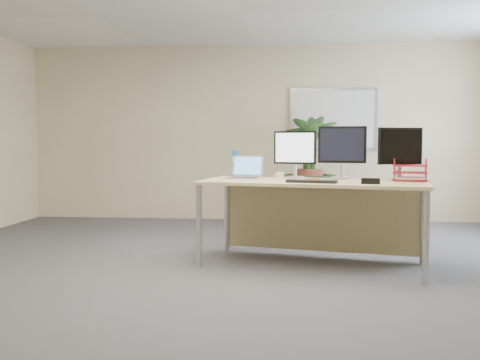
# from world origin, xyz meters

# --- Properties ---
(floor) EXTENTS (8.00, 8.00, 0.00)m
(floor) POSITION_xyz_m (0.00, 0.00, 0.00)
(floor) COLOR #434348
(floor) RESTS_ON ground
(back_wall) EXTENTS (7.00, 0.04, 2.70)m
(back_wall) POSITION_xyz_m (0.00, 4.00, 1.35)
(back_wall) COLOR #CBB690
(back_wall) RESTS_ON floor
(whiteboard) EXTENTS (1.30, 0.04, 0.95)m
(whiteboard) POSITION_xyz_m (1.20, 3.97, 1.55)
(whiteboard) COLOR #B6B6BB
(whiteboard) RESTS_ON back_wall
(desk) EXTENTS (2.31, 1.36, 0.83)m
(desk) POSITION_xyz_m (0.80, 1.06, 0.65)
(desk) COLOR tan
(desk) RESTS_ON floor
(floor_plant) EXTENTS (0.94, 0.94, 1.50)m
(floor_plant) POSITION_xyz_m (0.83, 3.59, 0.75)
(floor_plant) COLOR #163513
(floor_plant) RESTS_ON floor
(monitor_left) EXTENTS (0.44, 0.20, 0.49)m
(monitor_left) POSITION_xyz_m (0.60, 1.29, 1.11)
(monitor_left) COLOR #B5B5BA
(monitor_left) RESTS_ON desk
(monitor_right) EXTENTS (0.48, 0.22, 0.53)m
(monitor_right) POSITION_xyz_m (1.07, 1.19, 1.14)
(monitor_right) COLOR #B5B5BA
(monitor_right) RESTS_ON desk
(monitor_dark) EXTENTS (0.45, 0.21, 0.51)m
(monitor_dark) POSITION_xyz_m (1.61, 1.05, 1.13)
(monitor_dark) COLOR #B5B5BA
(monitor_dark) RESTS_ON desk
(laptop) EXTENTS (0.38, 0.35, 0.24)m
(laptop) POSITION_xyz_m (0.09, 1.18, 0.89)
(laptop) COLOR #BCBCC0
(laptop) RESTS_ON desk
(keyboard) EXTENTS (0.48, 0.25, 0.03)m
(keyboard) POSITION_xyz_m (0.75, 0.70, 0.84)
(keyboard) COLOR black
(keyboard) RESTS_ON desk
(coffee_mug) EXTENTS (0.11, 0.07, 0.08)m
(coffee_mug) POSITION_xyz_m (0.45, 0.98, 0.87)
(coffee_mug) COLOR white
(coffee_mug) RESTS_ON desk
(spiral_notebook) EXTENTS (0.32, 0.30, 0.01)m
(spiral_notebook) POSITION_xyz_m (0.71, 0.90, 0.84)
(spiral_notebook) COLOR silver
(spiral_notebook) RESTS_ON desk
(orange_pen) EXTENTS (0.15, 0.06, 0.01)m
(orange_pen) POSITION_xyz_m (0.76, 0.91, 0.85)
(orange_pen) COLOR #DD4A18
(orange_pen) RESTS_ON spiral_notebook
(yellow_highlighter) EXTENTS (0.11, 0.06, 0.02)m
(yellow_highlighter) POSITION_xyz_m (0.93, 0.85, 0.84)
(yellow_highlighter) COLOR #FFF51A
(yellow_highlighter) RESTS_ON desk
(water_bottle) EXTENTS (0.07, 0.07, 0.28)m
(water_bottle) POSITION_xyz_m (-0.04, 1.44, 0.97)
(water_bottle) COLOR white
(water_bottle) RESTS_ON desk
(letter_tray) EXTENTS (0.36, 0.30, 0.15)m
(letter_tray) POSITION_xyz_m (1.70, 1.00, 0.90)
(letter_tray) COLOR #A7141F
(letter_tray) RESTS_ON desk
(stapler) EXTENTS (0.17, 0.08, 0.05)m
(stapler) POSITION_xyz_m (1.26, 0.57, 0.86)
(stapler) COLOR black
(stapler) RESTS_ON desk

